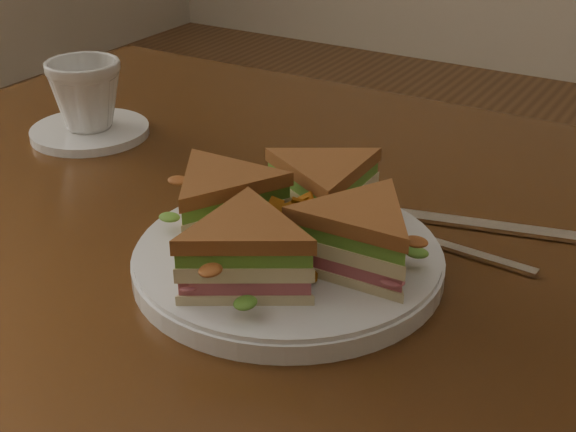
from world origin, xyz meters
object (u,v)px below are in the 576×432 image
at_px(sandwich_wedges, 288,222).
at_px(coffee_cup, 86,95).
at_px(knife, 445,221).
at_px(table, 349,341).
at_px(spoon, 388,227).
at_px(plate, 288,261).
at_px(saucer, 90,131).

xyz_separation_m(sandwich_wedges, coffee_cup, (-0.35, 0.14, 0.00)).
bearing_deg(knife, sandwich_wedges, -132.99).
bearing_deg(coffee_cup, table, -5.52).
distance_m(spoon, coffee_cup, 0.40).
xyz_separation_m(plate, knife, (0.08, 0.15, -0.01)).
xyz_separation_m(saucer, coffee_cup, (0.00, 0.00, 0.04)).
distance_m(table, sandwich_wedges, 0.16).
bearing_deg(saucer, knife, 0.77).
bearing_deg(spoon, table, -102.83).
relative_size(knife, coffee_cup, 2.51).
relative_size(plate, saucer, 1.88).
bearing_deg(sandwich_wedges, spoon, 67.41).
height_order(sandwich_wedges, spoon, sandwich_wedges).
relative_size(table, knife, 5.66).
xyz_separation_m(spoon, coffee_cup, (-0.39, 0.04, 0.04)).
distance_m(table, coffee_cup, 0.42).
height_order(knife, saucer, saucer).
bearing_deg(plate, knife, 60.87).
relative_size(plate, coffee_cup, 3.02).
relative_size(spoon, saucer, 1.36).
distance_m(table, saucer, 0.40).
bearing_deg(plate, spoon, 67.41).
relative_size(spoon, coffee_cup, 2.18).
relative_size(saucer, coffee_cup, 1.61).
bearing_deg(table, spoon, 73.39).
xyz_separation_m(knife, saucer, (-0.43, -0.01, 0.00)).
relative_size(plate, sandwich_wedges, 1.04).
distance_m(saucer, coffee_cup, 0.04).
xyz_separation_m(plate, spoon, (0.04, 0.10, -0.00)).
bearing_deg(plate, saucer, 158.31).
bearing_deg(saucer, spoon, -5.21).
distance_m(spoon, saucer, 0.40).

